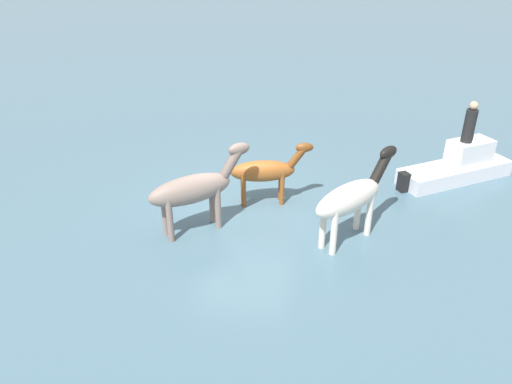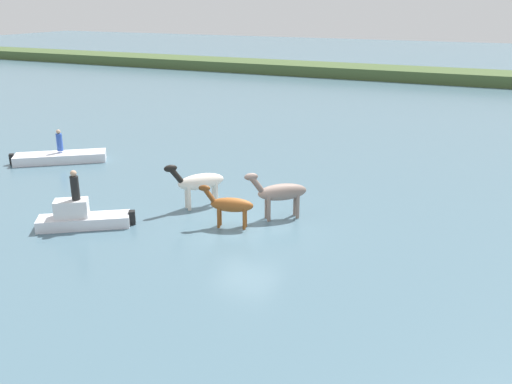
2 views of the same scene
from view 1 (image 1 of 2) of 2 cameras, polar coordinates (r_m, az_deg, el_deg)
name	(u,v)px [view 1 (image 1 of 2)]	position (r m, az deg, el deg)	size (l,w,h in m)	color
ground_plane	(243,210)	(12.88, -1.51, -2.09)	(216.18, 216.18, 0.00)	#476675
horse_dark_mare	(266,171)	(12.81, 1.11, 2.44)	(2.18, 0.92, 1.69)	brown
horse_lead	(194,189)	(11.58, -7.22, 0.34)	(2.28, 1.99, 2.04)	gray
horse_pinto_flank	(351,197)	(11.32, 11.04, -0.62)	(2.00, 2.29, 2.05)	silver
boat_skiff_near	(457,169)	(15.53, 22.31, 2.44)	(3.47, 2.77, 1.31)	silver
person_helmsman_aft	(470,123)	(15.12, 23.63, 7.32)	(0.32, 0.32, 1.19)	black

